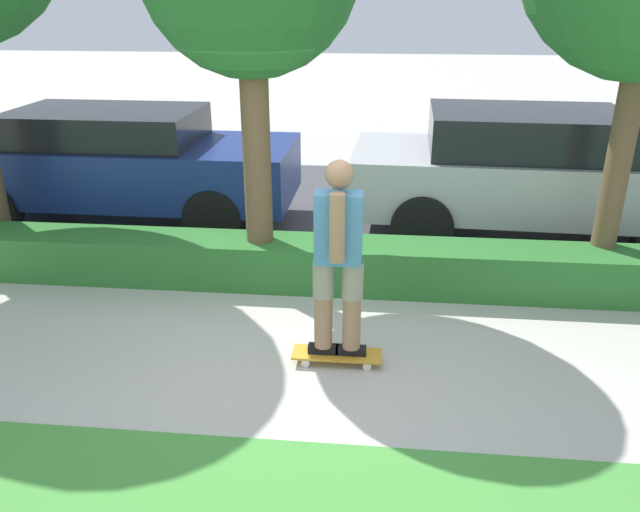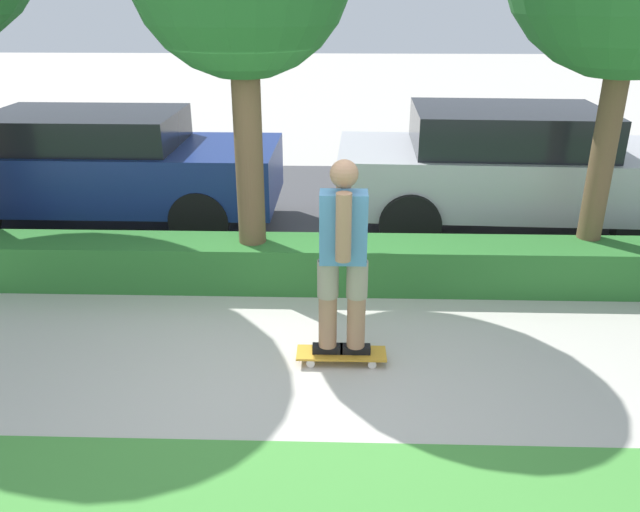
{
  "view_description": "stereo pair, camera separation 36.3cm",
  "coord_description": "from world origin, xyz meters",
  "px_view_note": "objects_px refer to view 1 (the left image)",
  "views": [
    {
      "loc": [
        0.65,
        -4.55,
        2.96
      ],
      "look_at": [
        0.13,
        0.6,
        0.77
      ],
      "focal_mm": 35.0,
      "sensor_mm": 36.0,
      "label": 1
    },
    {
      "loc": [
        0.29,
        -4.57,
        2.96
      ],
      "look_at": [
        0.13,
        0.6,
        0.77
      ],
      "focal_mm": 35.0,
      "sensor_mm": 36.0,
      "label": 2
    }
  ],
  "objects_px": {
    "skater_person": "(338,256)",
    "parked_car_middle": "(530,171)",
    "parked_car_front": "(119,162)",
    "skateboard": "(337,355)"
  },
  "relations": [
    {
      "from": "skater_person",
      "to": "parked_car_middle",
      "type": "bearing_deg",
      "value": 56.65
    },
    {
      "from": "skateboard",
      "to": "parked_car_middle",
      "type": "distance_m",
      "value": 4.09
    },
    {
      "from": "parked_car_middle",
      "to": "skater_person",
      "type": "bearing_deg",
      "value": -121.17
    },
    {
      "from": "skateboard",
      "to": "parked_car_middle",
      "type": "height_order",
      "value": "parked_car_middle"
    },
    {
      "from": "skateboard",
      "to": "parked_car_middle",
      "type": "bearing_deg",
      "value": 56.65
    },
    {
      "from": "skater_person",
      "to": "parked_car_front",
      "type": "bearing_deg",
      "value": 133.79
    },
    {
      "from": "skateboard",
      "to": "parked_car_front",
      "type": "bearing_deg",
      "value": 133.79
    },
    {
      "from": "skater_person",
      "to": "parked_car_front",
      "type": "relative_size",
      "value": 0.36
    },
    {
      "from": "parked_car_front",
      "to": "parked_car_middle",
      "type": "relative_size",
      "value": 1.02
    },
    {
      "from": "skater_person",
      "to": "parked_car_front",
      "type": "xyz_separation_m",
      "value": [
        -3.24,
        3.38,
        -0.16
      ]
    }
  ]
}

